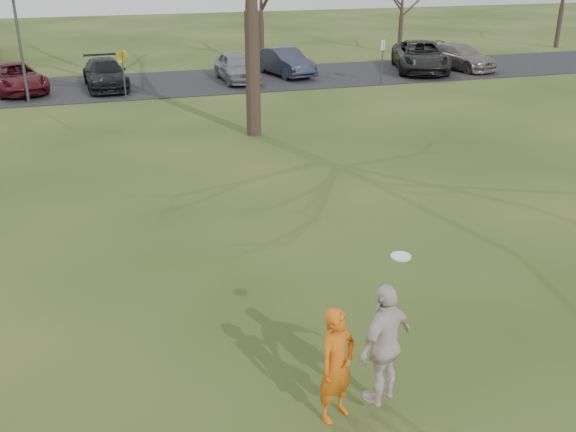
# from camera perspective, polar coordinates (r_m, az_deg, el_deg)

# --- Properties ---
(ground) EXTENTS (120.00, 120.00, 0.00)m
(ground) POSITION_cam_1_polar(r_m,az_deg,el_deg) (9.77, 6.98, -17.03)
(ground) COLOR #1E380F
(ground) RESTS_ON ground
(parking_strip) EXTENTS (62.00, 6.50, 0.04)m
(parking_strip) POSITION_cam_1_polar(r_m,az_deg,el_deg) (32.58, -10.75, 11.30)
(parking_strip) COLOR black
(parking_strip) RESTS_ON ground
(player_defender) EXTENTS (0.75, 0.66, 1.73)m
(player_defender) POSITION_cam_1_polar(r_m,az_deg,el_deg) (9.21, 4.30, -12.89)
(player_defender) COLOR #D15E11
(player_defender) RESTS_ON ground
(car_2) EXTENTS (3.46, 5.02, 1.27)m
(car_2) POSITION_cam_1_polar(r_m,az_deg,el_deg) (32.46, -22.79, 11.11)
(car_2) COLOR #4B1119
(car_2) RESTS_ON parking_strip
(car_3) EXTENTS (2.12, 4.60, 1.30)m
(car_3) POSITION_cam_1_polar(r_m,az_deg,el_deg) (32.03, -15.72, 11.90)
(car_3) COLOR black
(car_3) RESTS_ON parking_strip
(car_4) EXTENTS (1.78, 4.08, 1.37)m
(car_4) POSITION_cam_1_polar(r_m,az_deg,el_deg) (32.62, -4.52, 12.89)
(car_4) COLOR gray
(car_4) RESTS_ON parking_strip
(car_5) EXTENTS (2.38, 4.33, 1.35)m
(car_5) POSITION_cam_1_polar(r_m,az_deg,el_deg) (34.03, -0.29, 13.35)
(car_5) COLOR #2A2E3F
(car_5) RESTS_ON parking_strip
(car_6) EXTENTS (4.17, 6.03, 1.53)m
(car_6) POSITION_cam_1_polar(r_m,az_deg,el_deg) (35.93, 11.52, 13.55)
(car_6) COLOR black
(car_6) RESTS_ON parking_strip
(car_7) EXTENTS (2.96, 4.73, 1.28)m
(car_7) POSITION_cam_1_polar(r_m,az_deg,el_deg) (37.06, 14.78, 13.34)
(car_7) COLOR slate
(car_7) RESTS_ON parking_strip
(catching_play) EXTENTS (1.16, 0.92, 2.23)m
(catching_play) POSITION_cam_1_polar(r_m,az_deg,el_deg) (9.26, 8.47, -11.02)
(catching_play) COLOR beige
(catching_play) RESTS_ON ground
(lamp_post) EXTENTS (0.34, 0.34, 6.27)m
(lamp_post) POSITION_cam_1_polar(r_m,az_deg,el_deg) (29.55, -22.87, 16.62)
(lamp_post) COLOR #47474C
(lamp_post) RESTS_ON ground
(sign_yellow) EXTENTS (0.35, 0.35, 2.08)m
(sign_yellow) POSITION_cam_1_polar(r_m,az_deg,el_deg) (29.24, -14.25, 12.60)
(sign_yellow) COLOR #47474C
(sign_yellow) RESTS_ON ground
(sign_white) EXTENTS (0.35, 0.35, 2.08)m
(sign_white) POSITION_cam_1_polar(r_m,az_deg,el_deg) (32.06, 8.28, 13.87)
(sign_white) COLOR #47474C
(sign_white) RESTS_ON ground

